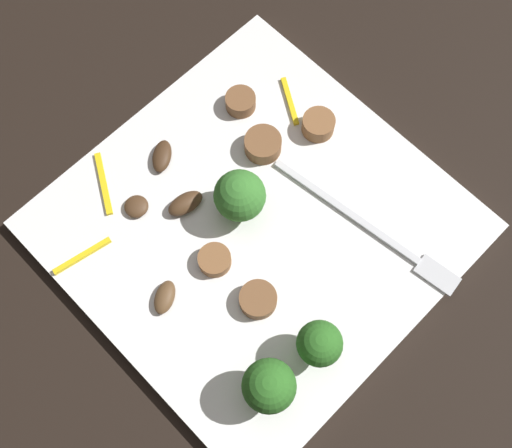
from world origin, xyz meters
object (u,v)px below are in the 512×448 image
object	(u,v)px
broccoli_floret_0	(240,196)
broccoli_floret_1	(269,386)
sausage_slice_3	(241,102)
broccoli_floret_2	(319,344)
mushroom_3	(165,297)
pepper_strip_1	(82,256)
sausage_slice_4	(263,145)
mushroom_2	(136,206)
mushroom_1	(185,203)
pepper_strip_0	(290,101)
sausage_slice_1	(318,125)
fork	(377,233)
plate	(256,227)
sausage_slice_0	(216,261)
mushroom_0	(162,156)
sausage_slice_2	(258,300)
pepper_strip_2	(104,184)

from	to	relation	value
broccoli_floret_0	broccoli_floret_1	distance (m)	0.15
sausage_slice_3	broccoli_floret_2	bearing A→B (deg)	-29.19
mushroom_3	pepper_strip_1	world-z (taller)	mushroom_3
sausage_slice_4	mushroom_2	distance (m)	0.12
mushroom_1	pepper_strip_0	size ratio (longest dim) A/B	0.65
mushroom_3	sausage_slice_1	bearing A→B (deg)	95.65
fork	mushroom_1	distance (m)	0.16
mushroom_1	sausage_slice_3	bearing A→B (deg)	110.26
broccoli_floret_0	sausage_slice_3	distance (m)	0.10
mushroom_3	pepper_strip_0	distance (m)	0.21
plate	sausage_slice_0	size ratio (longest dim) A/B	11.04
broccoli_floret_2	sausage_slice_0	distance (m)	0.11
sausage_slice_1	sausage_slice_3	size ratio (longest dim) A/B	1.06
broccoli_floret_0	mushroom_2	distance (m)	0.09
broccoli_floret_2	sausage_slice_1	bearing A→B (deg)	133.03
mushroom_2	fork	bearing A→B (deg)	38.81
sausage_slice_4	mushroom_0	xyz separation A→B (m)	(-0.05, -0.07, -0.00)
pepper_strip_0	mushroom_2	bearing A→B (deg)	-96.58
broccoli_floret_2	pepper_strip_0	xyz separation A→B (m)	(-0.17, 0.14, -0.03)
plate	broccoli_floret_2	distance (m)	0.12
sausage_slice_0	broccoli_floret_1	bearing A→B (deg)	-22.29
sausage_slice_3	mushroom_3	xyz separation A→B (m)	(0.08, -0.17, -0.00)
mushroom_0	mushroom_3	distance (m)	0.12
sausage_slice_2	mushroom_2	xyz separation A→B (m)	(-0.13, -0.02, -0.00)
plate	broccoli_floret_2	size ratio (longest dim) A/B	6.10
sausage_slice_1	mushroom_0	bearing A→B (deg)	-122.62
sausage_slice_2	mushroom_2	distance (m)	0.13
broccoli_floret_1	mushroom_0	distance (m)	0.22
broccoli_floret_1	sausage_slice_4	world-z (taller)	broccoli_floret_1
mushroom_2	pepper_strip_2	xyz separation A→B (m)	(-0.04, -0.01, -0.00)
sausage_slice_1	sausage_slice_3	bearing A→B (deg)	-153.65
sausage_slice_1	mushroom_0	world-z (taller)	sausage_slice_1
mushroom_3	broccoli_floret_1	bearing A→B (deg)	4.17
mushroom_2	pepper_strip_0	world-z (taller)	mushroom_2
mushroom_1	mushroom_3	distance (m)	0.08
sausage_slice_1	sausage_slice_2	xyz separation A→B (m)	(0.07, -0.15, -0.00)
broccoli_floret_2	sausage_slice_2	size ratio (longest dim) A/B	1.62
sausage_slice_0	broccoli_floret_2	bearing A→B (deg)	3.51
broccoli_floret_0	pepper_strip_1	world-z (taller)	broccoli_floret_0
broccoli_floret_0	sausage_slice_0	distance (m)	0.06
fork	pepper_strip_2	xyz separation A→B (m)	(-0.19, -0.13, -0.00)
broccoli_floret_0	pepper_strip_0	bearing A→B (deg)	112.68
sausage_slice_3	sausage_slice_2	bearing A→B (deg)	-39.79
mushroom_3	pepper_strip_1	distance (m)	0.08
sausage_slice_2	sausage_slice_4	distance (m)	0.14
broccoli_floret_0	sausage_slice_4	world-z (taller)	broccoli_floret_0
broccoli_floret_1	sausage_slice_4	distance (m)	0.21
mushroom_3	pepper_strip_1	xyz separation A→B (m)	(-0.07, -0.02, -0.00)
broccoli_floret_1	pepper_strip_1	size ratio (longest dim) A/B	1.03
mushroom_1	mushroom_2	xyz separation A→B (m)	(-0.03, -0.03, -0.00)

